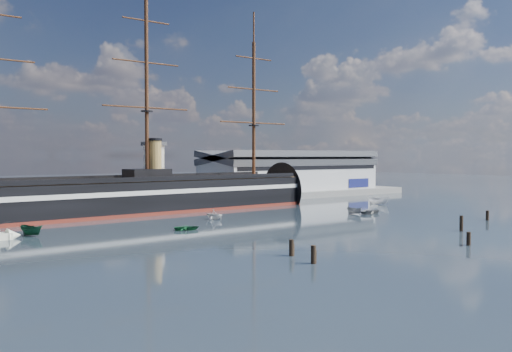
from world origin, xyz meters
TOP-DOWN VIEW (x-y plane):
  - ground at (0.00, 40.00)m, footprint 600.00×600.00m
  - quay at (10.00, 76.00)m, footprint 180.00×18.00m
  - warehouse at (58.00, 80.00)m, footprint 63.00×21.00m
  - quay_tower at (3.00, 73.00)m, footprint 5.00×5.00m
  - warship at (-9.57, 60.00)m, footprint 113.21×20.03m
  - motorboat_a at (-39.57, 36.74)m, footprint 6.18×3.99m
  - motorboat_b at (-15.50, 26.83)m, footprint 1.96×3.02m
  - motorboat_c at (29.20, 26.81)m, footprint 5.02×1.90m
  - motorboat_d at (-1.94, 37.95)m, footprint 6.99×4.62m
  - motorboat_e at (32.77, 24.94)m, footprint 1.68×3.53m
  - motorboat_f at (54.38, 40.34)m, footprint 7.50×4.33m
  - piling_near_left at (-18.56, -4.40)m, footprint 0.64×0.64m
  - piling_near_mid at (8.09, -14.25)m, footprint 0.64×0.64m
  - piling_near_right at (21.81, -4.64)m, footprint 0.64×0.64m
  - piling_far_right at (41.33, 1.36)m, footprint 0.64×0.64m
  - piling_extra at (-20.13, -10.16)m, footprint 0.64×0.64m

SIDE VIEW (x-z plane):
  - ground at x=0.00m, z-range 0.00..0.00m
  - quay at x=10.00m, z-range -1.00..1.00m
  - motorboat_a at x=-39.57m, z-range -1.16..1.16m
  - motorboat_b at x=-15.50m, z-range -0.66..0.66m
  - motorboat_c at x=29.20m, z-range -1.00..1.00m
  - motorboat_d at x=-1.94m, z-range -1.18..1.18m
  - motorboat_e at x=32.77m, z-range -0.80..0.80m
  - motorboat_f at x=54.38m, z-range -1.41..1.41m
  - piling_near_left at x=-18.56m, z-range -1.44..1.44m
  - piling_near_mid at x=8.09m, z-range -1.35..1.35m
  - piling_near_right at x=21.81m, z-range -1.73..1.73m
  - piling_far_right at x=41.33m, z-range -1.36..1.36m
  - piling_extra at x=-20.13m, z-range -1.48..1.48m
  - warship at x=-9.57m, z-range -22.93..31.01m
  - warehouse at x=58.00m, z-range 2.18..13.78m
  - quay_tower at x=3.00m, z-range 2.25..17.25m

